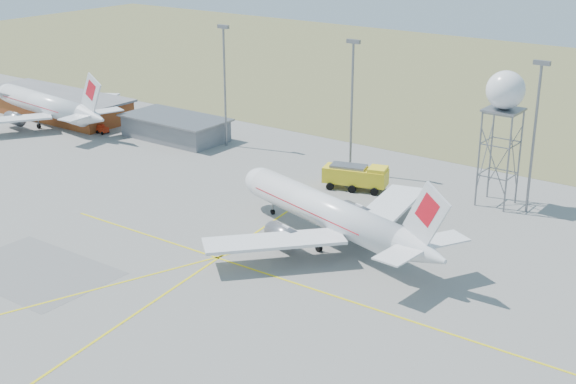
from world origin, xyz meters
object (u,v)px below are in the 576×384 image
Objects in this scene: airliner_main at (330,214)px; fire_truck at (357,178)px; airliner_far at (46,105)px; baggage_tug at (102,130)px; radar_tower at (502,131)px.

airliner_main reaches higher than fire_truck.
airliner_far reaches higher than baggage_tug.
airliner_main is at bearing -114.52° from radar_tower.
fire_truck is (-18.60, -6.18, -8.67)m from radar_tower.
airliner_far is at bearing -173.59° from radar_tower.
airliner_main is 62.74m from baggage_tug.
radar_tower reaches higher than baggage_tug.
fire_truck is (-7.39, 18.38, -1.95)m from airliner_main.
airliner_far is (-73.36, 15.06, -0.09)m from airliner_main.
airliner_main is 17.16× the size of baggage_tug.
airliner_main is 3.61× the size of fire_truck.
airliner_far is 85.37m from radar_tower.
airliner_main is 27.83m from radar_tower.
radar_tower is 9.07× the size of baggage_tug.
baggage_tug is (-52.94, -1.45, -1.19)m from fire_truck.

